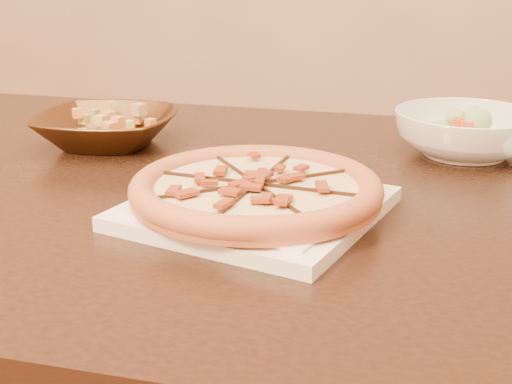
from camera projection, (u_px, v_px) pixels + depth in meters
dining_table at (198, 240)px, 1.04m from camera, size 1.55×1.06×0.75m
plate at (256, 207)px, 0.87m from camera, size 0.35×0.35×0.02m
pizza at (256, 189)px, 0.87m from camera, size 0.31×0.31×0.03m
bronze_bowl at (107, 129)px, 1.18m from camera, size 0.24×0.24×0.06m
mixed_dish at (105, 104)px, 1.16m from camera, size 0.10×0.11×0.03m
salad_bowl at (466, 134)px, 1.12m from camera, size 0.29×0.29×0.07m
salad at (469, 101)px, 1.10m from camera, size 0.09×0.12×0.04m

